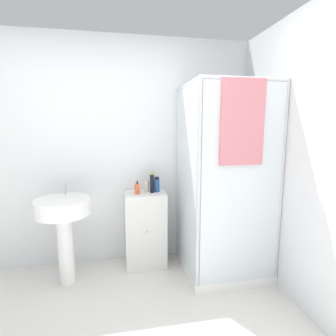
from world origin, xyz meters
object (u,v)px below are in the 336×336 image
object	(u,v)px
shampoo_bottle_tall_black	(152,183)
lotion_bottle_white	(147,186)
soap_dispenser	(137,189)
sink	(64,219)
shampoo_bottle_blue	(157,185)

from	to	relation	value
shampoo_bottle_tall_black	lotion_bottle_white	bearing A→B (deg)	135.71
lotion_bottle_white	soap_dispenser	bearing A→B (deg)	-144.54
sink	shampoo_bottle_tall_black	xyz separation A→B (m)	(0.88, 0.19, 0.28)
shampoo_bottle_tall_black	lotion_bottle_white	size ratio (longest dim) A/B	1.42
shampoo_bottle_blue	lotion_bottle_white	bearing A→B (deg)	168.59
shampoo_bottle_tall_black	shampoo_bottle_blue	world-z (taller)	shampoo_bottle_tall_black
shampoo_bottle_blue	lotion_bottle_white	size ratio (longest dim) A/B	1.04
sink	soap_dispenser	world-z (taller)	sink
soap_dispenser	shampoo_bottle_blue	bearing A→B (deg)	14.38
sink	shampoo_bottle_tall_black	distance (m)	0.94
soap_dispenser	shampoo_bottle_tall_black	distance (m)	0.17
sink	shampoo_bottle_blue	world-z (taller)	shampoo_bottle_blue
soap_dispenser	shampoo_bottle_tall_black	world-z (taller)	shampoo_bottle_tall_black
soap_dispenser	shampoo_bottle_blue	distance (m)	0.22
shampoo_bottle_blue	lotion_bottle_white	world-z (taller)	shampoo_bottle_blue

